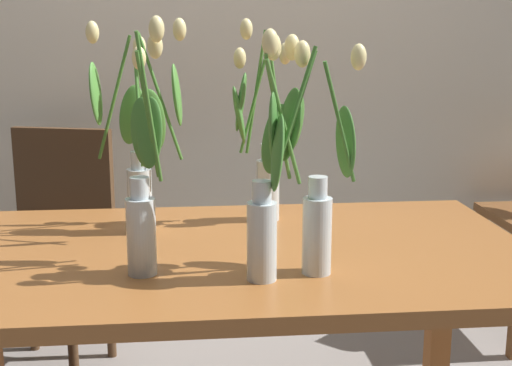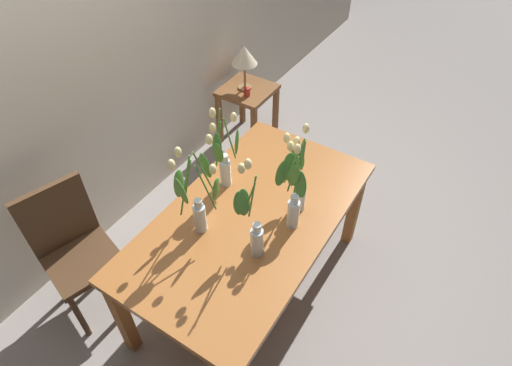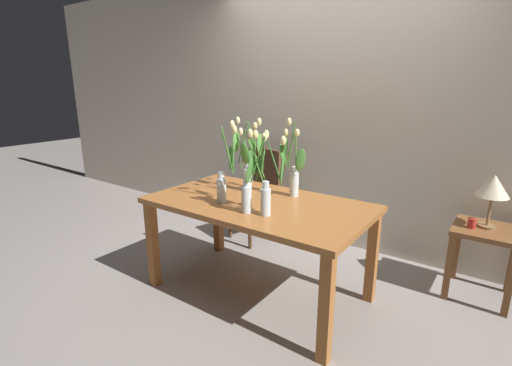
% 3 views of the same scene
% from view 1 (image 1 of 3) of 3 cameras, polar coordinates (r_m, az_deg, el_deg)
% --- Properties ---
extents(room_wall_rear, '(9.00, 0.10, 2.70)m').
position_cam_1_polar(room_wall_rear, '(2.97, -4.06, 13.56)').
color(room_wall_rear, beige).
rests_on(room_wall_rear, ground).
extents(dining_table, '(1.60, 0.90, 0.74)m').
position_cam_1_polar(dining_table, '(1.82, -2.53, -8.21)').
color(dining_table, '#A3602D').
rests_on(dining_table, ground).
extents(tulip_vase_0, '(0.24, 0.21, 0.56)m').
position_cam_1_polar(tulip_vase_0, '(1.56, 4.53, -0.24)').
color(tulip_vase_0, silver).
rests_on(tulip_vase_0, dining_table).
extents(tulip_vase_1, '(0.23, 0.11, 0.59)m').
position_cam_1_polar(tulip_vase_1, '(2.00, 0.65, 2.70)').
color(tulip_vase_1, silver).
rests_on(tulip_vase_1, dining_table).
extents(tulip_vase_2, '(0.15, 0.18, 0.55)m').
position_cam_1_polar(tulip_vase_2, '(1.55, 1.18, -1.21)').
color(tulip_vase_2, silver).
rests_on(tulip_vase_2, dining_table).
extents(tulip_vase_3, '(0.27, 0.23, 0.59)m').
position_cam_1_polar(tulip_vase_3, '(1.91, -9.69, 3.04)').
color(tulip_vase_3, silver).
rests_on(tulip_vase_3, dining_table).
extents(tulip_vase_4, '(0.10, 0.16, 0.59)m').
position_cam_1_polar(tulip_vase_4, '(1.60, -9.30, -0.84)').
color(tulip_vase_4, silver).
rests_on(tulip_vase_4, dining_table).
extents(dining_chair, '(0.50, 0.50, 0.93)m').
position_cam_1_polar(dining_chair, '(2.74, -16.40, -4.32)').
color(dining_chair, '#4C331E').
rests_on(dining_chair, ground).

